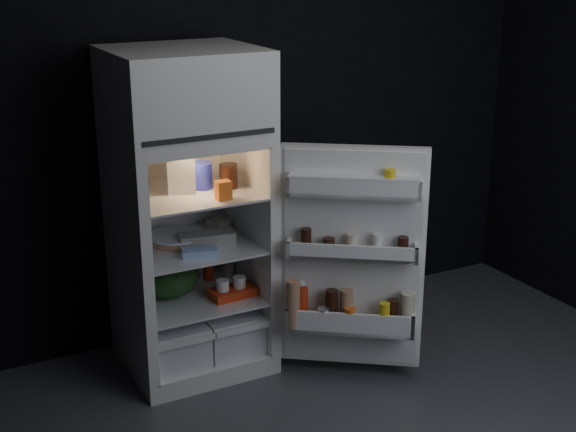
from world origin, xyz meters
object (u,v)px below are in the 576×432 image
refrigerator (187,202)px  yogurt_tray (233,292)px  fridge_door (351,263)px  egg_carton (207,239)px  milk_jug (181,170)px

refrigerator → yogurt_tray: size_ratio=7.08×
yogurt_tray → fridge_door: bearing=-43.9°
refrigerator → egg_carton: 0.23m
refrigerator → milk_jug: 0.20m
fridge_door → milk_jug: size_ratio=5.08×
egg_carton → yogurt_tray: bearing=-22.5°
fridge_door → milk_jug: (-0.72, 0.57, 0.46)m
fridge_door → milk_jug: 1.02m
fridge_door → egg_carton: fridge_door is taller
milk_jug → yogurt_tray: bearing=-13.7°
refrigerator → yogurt_tray: bearing=-42.5°
fridge_door → yogurt_tray: 0.69m
fridge_door → yogurt_tray: bearing=139.6°
milk_jug → egg_carton: size_ratio=0.79×
refrigerator → yogurt_tray: (0.19, -0.17, -0.50)m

